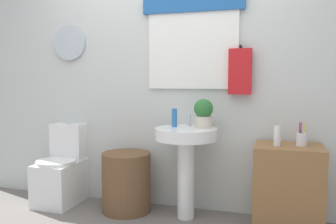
{
  "coord_description": "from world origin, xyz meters",
  "views": [
    {
      "loc": [
        0.97,
        -2.13,
        1.22
      ],
      "look_at": [
        0.08,
        0.8,
        0.94
      ],
      "focal_mm": 38.11,
      "sensor_mm": 36.0,
      "label": 1
    }
  ],
  "objects_px": {
    "pedestal_sink": "(186,150)",
    "wooden_cabinet": "(288,188)",
    "toilet": "(62,173)",
    "soap_bottle": "(174,118)",
    "potted_plant": "(203,113)",
    "laundry_hamper": "(126,182)",
    "lotion_bottle": "(277,136)",
    "toothbrush_cup": "(301,139)"
  },
  "relations": [
    {
      "from": "pedestal_sink",
      "to": "wooden_cabinet",
      "type": "xyz_separation_m",
      "value": [
        0.85,
        0.0,
        -0.26
      ]
    },
    {
      "from": "toilet",
      "to": "wooden_cabinet",
      "type": "bearing_deg",
      "value": -0.93
    },
    {
      "from": "soap_bottle",
      "to": "potted_plant",
      "type": "bearing_deg",
      "value": 2.2
    },
    {
      "from": "toilet",
      "to": "laundry_hamper",
      "type": "xyz_separation_m",
      "value": [
        0.71,
        -0.03,
        -0.03
      ]
    },
    {
      "from": "wooden_cabinet",
      "to": "potted_plant",
      "type": "distance_m",
      "value": 0.92
    },
    {
      "from": "laundry_hamper",
      "to": "lotion_bottle",
      "type": "bearing_deg",
      "value": -1.73
    },
    {
      "from": "soap_bottle",
      "to": "wooden_cabinet",
      "type": "bearing_deg",
      "value": -2.95
    },
    {
      "from": "pedestal_sink",
      "to": "toothbrush_cup",
      "type": "distance_m",
      "value": 0.95
    },
    {
      "from": "toilet",
      "to": "toothbrush_cup",
      "type": "distance_m",
      "value": 2.26
    },
    {
      "from": "lotion_bottle",
      "to": "wooden_cabinet",
      "type": "bearing_deg",
      "value": 23.14
    },
    {
      "from": "wooden_cabinet",
      "to": "lotion_bottle",
      "type": "xyz_separation_m",
      "value": [
        -0.09,
        -0.04,
        0.43
      ]
    },
    {
      "from": "laundry_hamper",
      "to": "wooden_cabinet",
      "type": "distance_m",
      "value": 1.42
    },
    {
      "from": "soap_bottle",
      "to": "toothbrush_cup",
      "type": "height_order",
      "value": "soap_bottle"
    },
    {
      "from": "pedestal_sink",
      "to": "potted_plant",
      "type": "relative_size",
      "value": 3.17
    },
    {
      "from": "wooden_cabinet",
      "to": "pedestal_sink",
      "type": "bearing_deg",
      "value": 180.0
    },
    {
      "from": "soap_bottle",
      "to": "potted_plant",
      "type": "height_order",
      "value": "potted_plant"
    },
    {
      "from": "toilet",
      "to": "lotion_bottle",
      "type": "relative_size",
      "value": 4.92
    },
    {
      "from": "lotion_bottle",
      "to": "toilet",
      "type": "bearing_deg",
      "value": 177.9
    },
    {
      "from": "laundry_hamper",
      "to": "toothbrush_cup",
      "type": "distance_m",
      "value": 1.59
    },
    {
      "from": "wooden_cabinet",
      "to": "soap_bottle",
      "type": "height_order",
      "value": "soap_bottle"
    },
    {
      "from": "potted_plant",
      "to": "toothbrush_cup",
      "type": "bearing_deg",
      "value": -2.85
    },
    {
      "from": "soap_bottle",
      "to": "toilet",
      "type": "bearing_deg",
      "value": -179.24
    },
    {
      "from": "wooden_cabinet",
      "to": "toothbrush_cup",
      "type": "distance_m",
      "value": 0.41
    },
    {
      "from": "potted_plant",
      "to": "laundry_hamper",
      "type": "bearing_deg",
      "value": -175.16
    },
    {
      "from": "toilet",
      "to": "laundry_hamper",
      "type": "distance_m",
      "value": 0.71
    },
    {
      "from": "soap_bottle",
      "to": "pedestal_sink",
      "type": "bearing_deg",
      "value": -22.62
    },
    {
      "from": "soap_bottle",
      "to": "laundry_hamper",
      "type": "bearing_deg",
      "value": -173.63
    },
    {
      "from": "laundry_hamper",
      "to": "lotion_bottle",
      "type": "xyz_separation_m",
      "value": [
        1.33,
        -0.04,
        0.5
      ]
    },
    {
      "from": "laundry_hamper",
      "to": "pedestal_sink",
      "type": "distance_m",
      "value": 0.66
    },
    {
      "from": "wooden_cabinet",
      "to": "potted_plant",
      "type": "bearing_deg",
      "value": 175.17
    },
    {
      "from": "toilet",
      "to": "pedestal_sink",
      "type": "xyz_separation_m",
      "value": [
        1.28,
        -0.03,
        0.31
      ]
    },
    {
      "from": "lotion_bottle",
      "to": "laundry_hamper",
      "type": "bearing_deg",
      "value": 178.27
    },
    {
      "from": "wooden_cabinet",
      "to": "toothbrush_cup",
      "type": "bearing_deg",
      "value": 12.08
    },
    {
      "from": "laundry_hamper",
      "to": "wooden_cabinet",
      "type": "bearing_deg",
      "value": 0.0
    },
    {
      "from": "toothbrush_cup",
      "to": "toilet",
      "type": "bearing_deg",
      "value": 179.62
    },
    {
      "from": "lotion_bottle",
      "to": "toothbrush_cup",
      "type": "xyz_separation_m",
      "value": [
        0.19,
        0.06,
        -0.03
      ]
    },
    {
      "from": "soap_bottle",
      "to": "lotion_bottle",
      "type": "height_order",
      "value": "soap_bottle"
    },
    {
      "from": "pedestal_sink",
      "to": "lotion_bottle",
      "type": "height_order",
      "value": "lotion_bottle"
    },
    {
      "from": "lotion_bottle",
      "to": "toothbrush_cup",
      "type": "bearing_deg",
      "value": 17.79
    },
    {
      "from": "toilet",
      "to": "lotion_bottle",
      "type": "distance_m",
      "value": 2.09
    },
    {
      "from": "wooden_cabinet",
      "to": "lotion_bottle",
      "type": "relative_size",
      "value": 4.31
    },
    {
      "from": "toilet",
      "to": "wooden_cabinet",
      "type": "relative_size",
      "value": 1.14
    }
  ]
}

